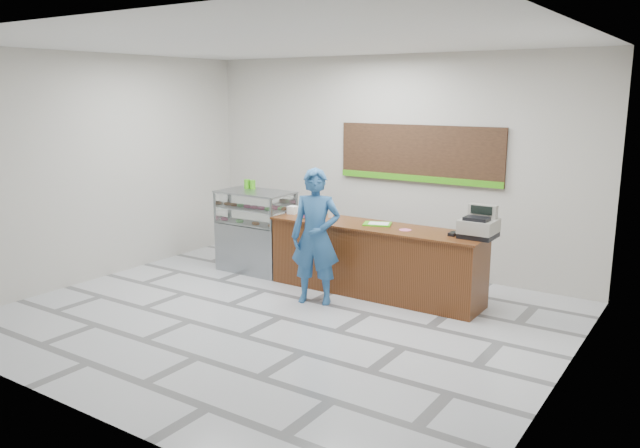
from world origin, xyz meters
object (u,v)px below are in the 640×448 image
Objects in this scene: cash_register at (479,226)px; customer at (316,237)px; sales_counter at (374,260)px; serving_tray at (377,224)px; display_case at (256,231)px.

customer is at bearing -156.22° from cash_register.
serving_tray is (0.01, 0.06, 0.52)m from sales_counter.
serving_tray is 0.98m from customer.
display_case reaches higher than sales_counter.
serving_tray is at bearing 1.50° from display_case.
customer is at bearing -141.80° from serving_tray.
serving_tray is at bearing -178.21° from cash_register.
serving_tray is at bearing 37.73° from customer.
sales_counter is 1.65m from cash_register.
display_case is 2.84× the size of cash_register.
customer reaches higher than serving_tray.
serving_tray is (2.23, 0.06, 0.36)m from display_case.
display_case is 1.90m from customer.
display_case is at bearing -178.23° from cash_register.
display_case is 2.26m from serving_tray.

